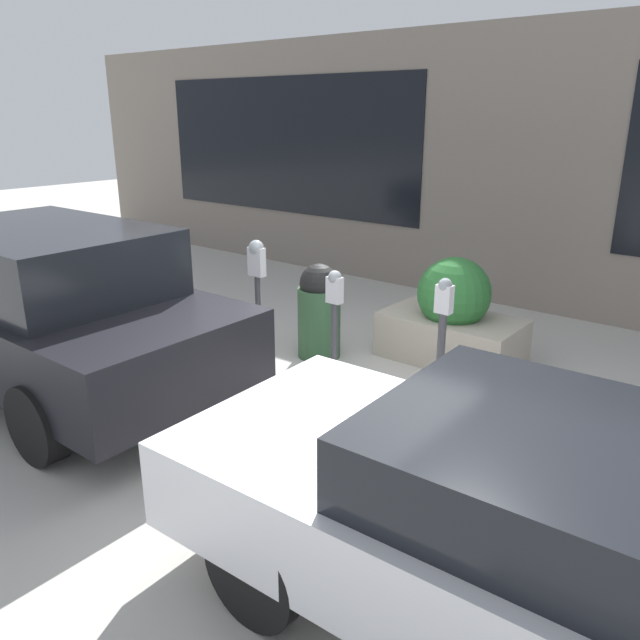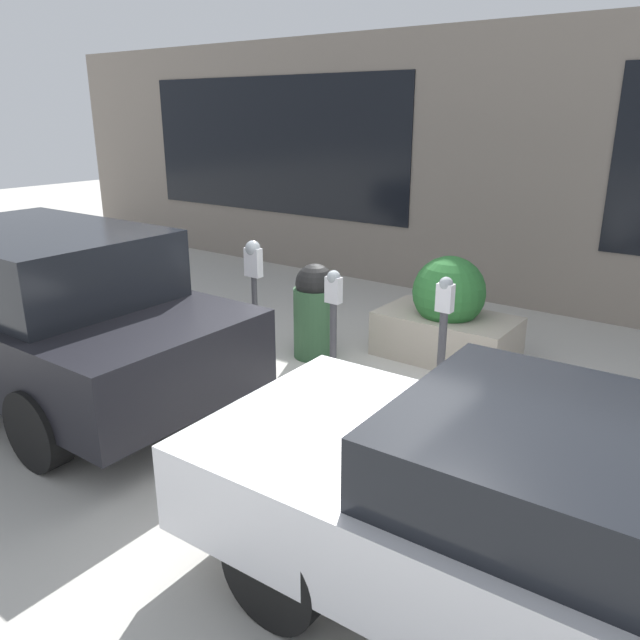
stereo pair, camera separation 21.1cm
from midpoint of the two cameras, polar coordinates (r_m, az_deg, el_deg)
The scene contains 10 objects.
ground_plane at distance 6.07m, azimuth 0.24°, elevation -8.12°, with size 40.00×40.00×0.00m, color #ADAAA3.
curb_strip at distance 6.01m, azimuth -0.24°, elevation -8.22°, with size 19.00×0.16×0.04m.
building_facade at distance 9.38m, azimuth 17.99°, elevation 12.96°, with size 19.00×0.17×3.89m.
parking_meter_nearest at distance 5.54m, azimuth 12.15°, elevation -1.38°, with size 0.14×0.12×1.39m.
parking_meter_second at distance 6.09m, azimuth 2.32°, elevation 0.60°, with size 0.16×0.13×1.28m.
parking_meter_middle at distance 6.61m, azimuth -4.86°, elevation 4.00°, with size 0.19×0.16×1.46m.
planter_box at distance 7.23m, azimuth 12.81°, elevation 0.09°, with size 1.54×0.88×1.20m.
parked_car_front at distance 3.53m, azimuth 23.98°, elevation -18.26°, with size 4.48×1.87×1.29m.
parked_car_middle at distance 6.90m, azimuth -23.28°, elevation 1.31°, with size 4.78×1.97×1.67m.
trash_bin at distance 7.14m, azimuth 0.76°, elevation 0.84°, with size 0.49×0.49×1.10m.
Camera 1 is at (-3.46, 4.18, 2.73)m, focal length 35.00 mm.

